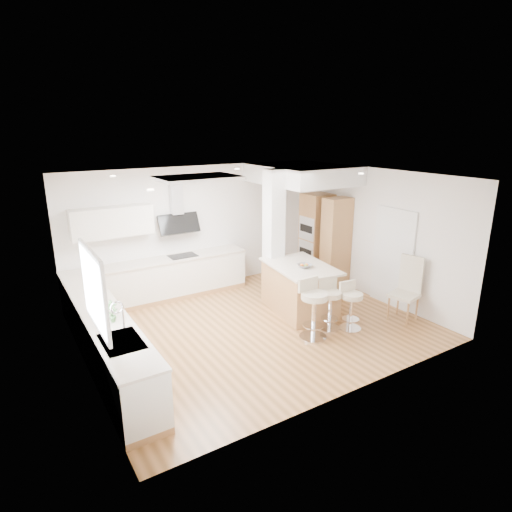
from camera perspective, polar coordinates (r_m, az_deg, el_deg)
ground at (r=8.20m, az=-0.12°, el=-9.31°), size 6.00×6.00×0.00m
ceiling at (r=8.20m, az=-0.12°, el=-9.31°), size 6.00×5.00×0.02m
wall_back at (r=9.82m, az=-7.86°, el=3.67°), size 6.00×0.04×2.80m
wall_left at (r=6.69m, az=-22.58°, el=-3.84°), size 0.04×5.00×2.80m
wall_right at (r=9.55m, az=15.36°, el=2.85°), size 0.04×5.00×2.80m
skylight at (r=7.56m, az=-7.77°, el=10.30°), size 4.10×2.10×0.06m
window_left at (r=5.76m, az=-20.88°, el=-3.80°), size 0.06×1.28×1.07m
doorway_right at (r=9.26m, az=17.75°, el=-0.37°), size 0.05×1.00×2.10m
counter_left at (r=7.30m, az=-19.73°, el=-9.82°), size 0.63×4.50×1.35m
counter_back at (r=9.44m, az=-12.06°, el=-1.54°), size 3.62×0.63×2.50m
pillar at (r=9.00m, az=2.36°, el=2.60°), size 0.35×0.35×2.80m
soffit at (r=9.76m, az=6.12°, el=10.80°), size 1.78×2.20×0.40m
oven_column at (r=10.27m, az=8.99°, el=2.19°), size 0.63×1.21×2.10m
peninsula at (r=8.68m, az=5.82°, el=-4.26°), size 1.28×1.75×1.06m
bar_stool_a at (r=7.60m, az=7.64°, el=-6.58°), size 0.51×0.51×1.09m
bar_stool_b at (r=8.02m, az=9.80°, el=-6.05°), size 0.52×0.52×0.93m
bar_stool_c at (r=8.08m, az=12.54°, el=-6.18°), size 0.44×0.44×0.91m
dining_chair at (r=8.75m, az=19.55°, el=-3.80°), size 0.59×0.59×1.26m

